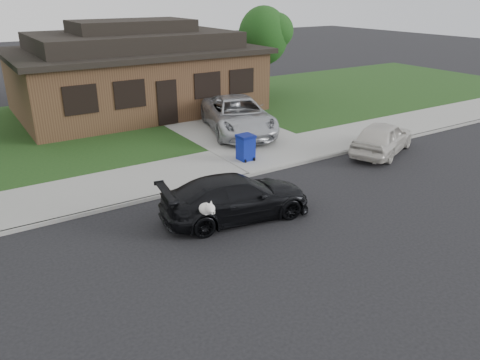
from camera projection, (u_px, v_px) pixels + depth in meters
ground at (204, 247)px, 12.11m from camera, size 120.00×120.00×0.00m
sidewalk at (134, 183)px, 16.00m from camera, size 60.00×3.00×0.12m
curb at (151, 198)px, 14.83m from camera, size 60.00×0.12×0.12m
lawn at (74, 129)px, 22.25m from camera, size 60.00×13.00×0.13m
driveway at (215, 125)px, 22.89m from camera, size 4.50×13.00×0.14m
sedan at (236, 197)px, 13.46m from camera, size 4.62×2.42×1.28m
minivan at (238, 115)px, 21.24m from camera, size 4.19×6.13×1.56m
white_compact at (382, 138)px, 18.87m from camera, size 4.20×2.97×1.33m
recycling_bin at (246, 147)px, 17.80m from camera, size 0.62×0.65×1.00m
house at (135, 72)px, 25.02m from camera, size 12.60×8.60×4.65m
tree_1 at (266, 35)px, 28.01m from camera, size 3.15×3.00×5.25m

